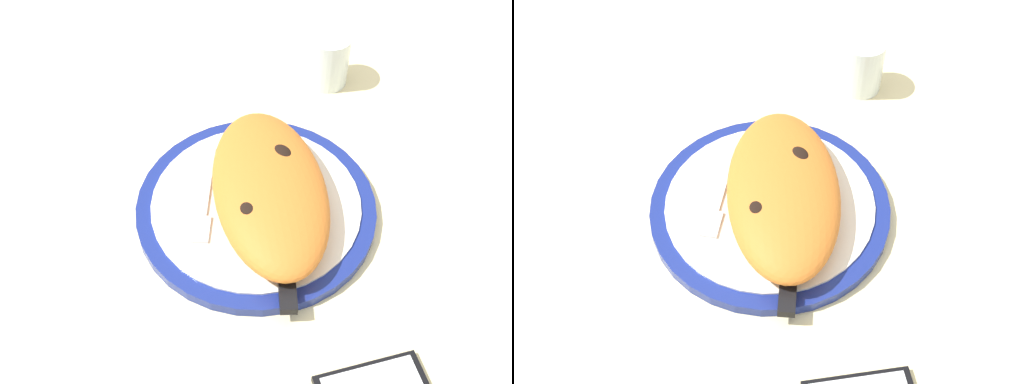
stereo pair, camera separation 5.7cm
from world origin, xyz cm
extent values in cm
cube|color=beige|center=(0.00, 0.00, -1.50)|extent=(150.00, 150.00, 3.00)
cylinder|color=navy|center=(0.00, 0.00, 0.78)|extent=(30.87, 30.87, 1.57)
cylinder|color=white|center=(0.00, 0.00, 1.72)|extent=(26.95, 26.95, 0.30)
ellipsoid|color=orange|center=(-0.13, 1.71, 4.69)|extent=(30.28, 21.64, 5.65)
ellipsoid|color=black|center=(-4.31, 2.55, 6.89)|extent=(3.92, 3.90, 1.07)
ellipsoid|color=black|center=(4.88, 0.14, 6.73)|extent=(2.37, 2.36, 0.83)
ellipsoid|color=black|center=(-4.67, 2.50, 6.87)|extent=(2.27, 2.21, 0.60)
cube|color=silver|center=(-2.52, -6.74, 2.07)|extent=(11.97, 1.94, 0.40)
cube|color=silver|center=(5.42, -6.05, 2.07)|extent=(4.18, 2.54, 0.40)
cube|color=silver|center=(-1.26, 2.89, 2.07)|extent=(12.91, 3.91, 0.40)
cube|color=black|center=(10.26, 5.02, 2.47)|extent=(10.78, 3.89, 1.20)
cylinder|color=silver|center=(-27.48, 7.02, 4.13)|extent=(6.49, 6.49, 8.25)
cylinder|color=silver|center=(-27.48, 7.02, 2.28)|extent=(5.97, 5.97, 4.15)
camera|label=1|loc=(48.77, 7.20, 62.97)|focal=43.02mm
camera|label=2|loc=(47.62, 12.74, 62.97)|focal=43.02mm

